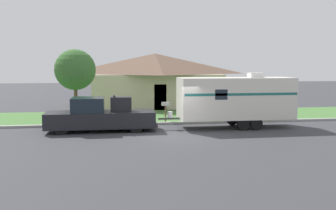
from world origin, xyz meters
TOP-DOWN VIEW (x-y plane):
  - ground_plane at (0.00, 0.00)m, footprint 120.00×120.00m
  - curb_strip at (0.00, 3.75)m, footprint 80.00×0.30m
  - lawn_strip at (0.00, 7.40)m, footprint 80.00×7.00m
  - house_across_street at (0.48, 14.81)m, footprint 11.91×8.12m
  - pickup_truck at (-4.11, 1.94)m, footprint 6.07×1.95m
  - travel_trailer at (3.72, 1.94)m, footprint 7.87×2.22m
  - mailbox at (-0.07, 4.36)m, footprint 0.48×0.20m
  - tree_in_yard at (-5.88, 7.32)m, footprint 2.79×2.79m

SIDE VIEW (x-z plane):
  - ground_plane at x=0.00m, z-range 0.00..0.00m
  - lawn_strip at x=0.00m, z-range 0.00..0.03m
  - curb_strip at x=0.00m, z-range 0.00..0.14m
  - pickup_truck at x=-4.11m, z-range -0.17..1.84m
  - mailbox at x=-0.07m, z-range 0.35..1.67m
  - travel_trailer at x=3.72m, z-range 0.13..3.35m
  - house_across_street at x=0.48m, z-range 0.09..4.79m
  - tree_in_yard at x=-5.88m, z-range 0.96..5.71m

